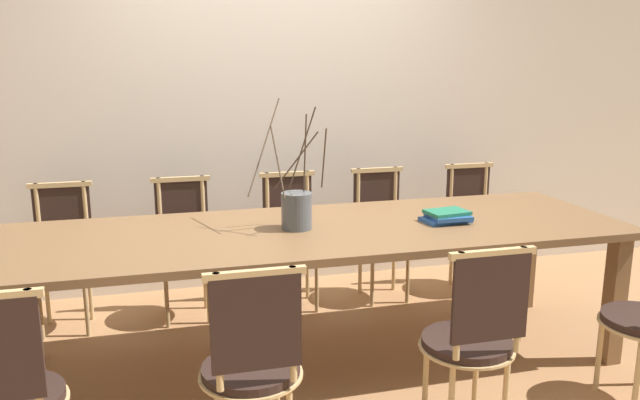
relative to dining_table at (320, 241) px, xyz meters
name	(u,v)px	position (x,y,z in m)	size (l,w,h in m)	color
ground_plane	(320,361)	(0.00, 0.00, -0.69)	(16.00, 16.00, 0.00)	#9E7047
wall_rear	(270,64)	(0.00, 1.37, 0.91)	(12.00, 0.06, 3.20)	beige
dining_table	(320,241)	(0.00, 0.00, 0.00)	(3.29, 1.04, 0.76)	brown
chair_near_leftend	(3,392)	(-1.39, -0.85, -0.21)	(0.42, 0.42, 0.90)	black
chair_near_left	(252,362)	(-0.50, -0.85, -0.21)	(0.42, 0.42, 0.90)	black
chair_near_center	(473,335)	(0.45, -0.85, -0.21)	(0.42, 0.42, 0.90)	black
chair_far_leftend	(63,253)	(-1.40, 0.85, -0.21)	(0.42, 0.42, 0.90)	black
chair_far_left	(184,244)	(-0.67, 0.85, -0.21)	(0.42, 0.42, 0.90)	black
chair_far_center	(291,236)	(0.03, 0.85, -0.21)	(0.42, 0.42, 0.90)	black
chair_far_right	(382,230)	(0.67, 0.85, -0.21)	(0.42, 0.42, 0.90)	black
chair_far_rightend	(474,223)	(1.38, 0.85, -0.21)	(0.42, 0.42, 0.90)	black
vase_centerpiece	(297,209)	(-0.12, 0.02, 0.18)	(0.43, 0.43, 0.66)	#4C5156
book_stack	(447,216)	(0.70, -0.06, 0.11)	(0.27, 0.20, 0.06)	#234C8C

